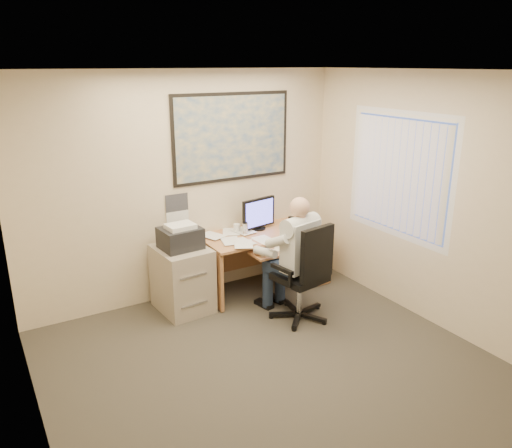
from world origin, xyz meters
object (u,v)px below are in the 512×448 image
filing_cabinet (182,273)px  office_chair (301,292)px  person (299,259)px  desk (285,250)px

filing_cabinet → office_chair: 1.39m
filing_cabinet → person: size_ratio=0.75×
desk → office_chair: bearing=-113.8°
filing_cabinet → office_chair: size_ratio=0.92×
person → office_chair: bearing=-108.7°
filing_cabinet → person: (1.04, -0.83, 0.25)m
desk → person: 0.99m
desk → filing_cabinet: desk is taller
desk → office_chair: desk is taller
desk → filing_cabinet: (-1.45, -0.03, 0.01)m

